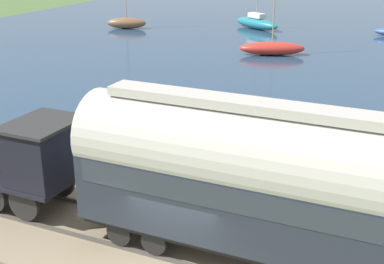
{
  "coord_description": "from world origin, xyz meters",
  "views": [
    {
      "loc": [
        -10.45,
        -5.48,
        8.92
      ],
      "look_at": [
        6.54,
        2.29,
        2.0
      ],
      "focal_mm": 50.0,
      "sensor_mm": 36.0,
      "label": 1
    }
  ],
  "objects_px": {
    "steam_locomotive": "(19,156)",
    "sailboat_teal": "(257,23)",
    "passenger_coach": "(236,174)",
    "sailboat_red": "(272,48)",
    "sailboat_brown": "(127,22)"
  },
  "relations": [
    {
      "from": "passenger_coach",
      "to": "sailboat_brown",
      "type": "distance_m",
      "value": 42.37
    },
    {
      "from": "sailboat_brown",
      "to": "sailboat_teal",
      "type": "bearing_deg",
      "value": -86.6
    },
    {
      "from": "steam_locomotive",
      "to": "passenger_coach",
      "type": "distance_m",
      "value": 7.31
    },
    {
      "from": "sailboat_red",
      "to": "passenger_coach",
      "type": "bearing_deg",
      "value": 172.45
    },
    {
      "from": "sailboat_teal",
      "to": "sailboat_red",
      "type": "xyz_separation_m",
      "value": [
        -11.34,
        -4.99,
        -0.06
      ]
    },
    {
      "from": "sailboat_teal",
      "to": "sailboat_brown",
      "type": "xyz_separation_m",
      "value": [
        -5.23,
        11.96,
        -0.02
      ]
    },
    {
      "from": "steam_locomotive",
      "to": "sailboat_brown",
      "type": "relative_size",
      "value": 0.63
    },
    {
      "from": "passenger_coach",
      "to": "sailboat_red",
      "type": "relative_size",
      "value": 1.12
    },
    {
      "from": "sailboat_brown",
      "to": "passenger_coach",
      "type": "bearing_deg",
      "value": -165.09
    },
    {
      "from": "passenger_coach",
      "to": "sailboat_teal",
      "type": "xyz_separation_m",
      "value": [
        39.83,
        12.38,
        -2.49
      ]
    },
    {
      "from": "sailboat_brown",
      "to": "sailboat_red",
      "type": "height_order",
      "value": "sailboat_brown"
    },
    {
      "from": "steam_locomotive",
      "to": "sailboat_teal",
      "type": "distance_m",
      "value": 40.19
    },
    {
      "from": "steam_locomotive",
      "to": "sailboat_red",
      "type": "height_order",
      "value": "sailboat_red"
    },
    {
      "from": "steam_locomotive",
      "to": "passenger_coach",
      "type": "bearing_deg",
      "value": -90.0
    },
    {
      "from": "sailboat_teal",
      "to": "steam_locomotive",
      "type": "bearing_deg",
      "value": -142.72
    }
  ]
}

